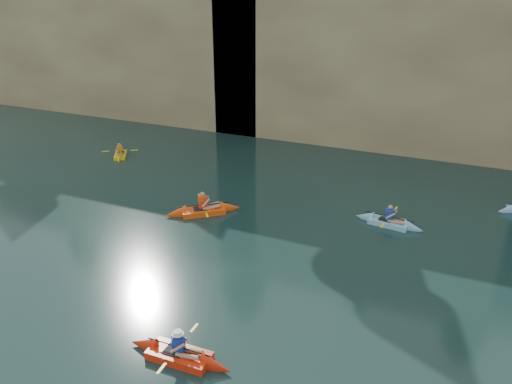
% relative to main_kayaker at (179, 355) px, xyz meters
% --- Properties ---
extents(cliff, '(70.00, 16.00, 12.00)m').
position_rel_main_kayaker_xyz_m(cliff, '(0.52, 28.80, 5.84)').
color(cliff, tan).
rests_on(cliff, ground).
extents(cliff_slab_west, '(26.00, 2.40, 10.56)m').
position_rel_main_kayaker_xyz_m(cliff_slab_west, '(-19.48, 21.40, 5.12)').
color(cliff_slab_west, tan).
rests_on(cliff_slab_west, ground).
extents(cliff_slab_center, '(24.00, 2.40, 11.40)m').
position_rel_main_kayaker_xyz_m(cliff_slab_center, '(2.52, 21.40, 5.54)').
color(cliff_slab_center, tan).
rests_on(cliff_slab_center, ground).
extents(sea_cave_west, '(4.50, 1.00, 4.00)m').
position_rel_main_kayaker_xyz_m(sea_cave_west, '(-17.48, 20.75, 1.84)').
color(sea_cave_west, black).
rests_on(sea_cave_west, ground).
extents(sea_cave_center, '(3.50, 1.00, 3.20)m').
position_rel_main_kayaker_xyz_m(sea_cave_center, '(-3.48, 20.75, 1.44)').
color(sea_cave_center, black).
rests_on(sea_cave_center, ground).
extents(main_kayaker, '(3.23, 2.20, 1.19)m').
position_rel_main_kayaker_xyz_m(main_kayaker, '(0.00, 0.00, 0.00)').
color(main_kayaker, red).
rests_on(main_kayaker, ground).
extents(kayaker_orange, '(3.18, 2.76, 1.31)m').
position_rel_main_kayaker_xyz_m(kayaker_orange, '(-3.98, 8.51, 0.00)').
color(kayaker_orange, '#F24C0F').
rests_on(kayaker_orange, ground).
extents(kayaker_ltblue_near, '(3.03, 2.31, 1.17)m').
position_rel_main_kayaker_xyz_m(kayaker_ltblue_near, '(3.94, 10.71, -0.01)').
color(kayaker_ltblue_near, '#81C5D8').
rests_on(kayaker_ltblue_near, ground).
extents(kayaker_yellow, '(1.88, 2.48, 1.03)m').
position_rel_main_kayaker_xyz_m(kayaker_yellow, '(-12.33, 13.39, -0.03)').
color(kayaker_yellow, yellow).
rests_on(kayaker_yellow, ground).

